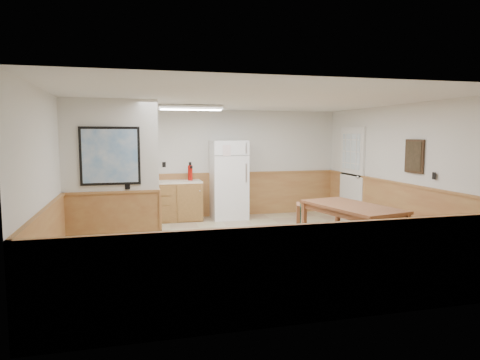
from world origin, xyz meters
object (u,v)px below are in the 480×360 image
object	(u,v)px
dining_bench	(405,225)
fire_extinguisher	(190,172)
dining_chair	(304,226)
soap_bottle	(120,177)
dining_table	(352,211)
refrigerator	(229,180)

from	to	relation	value
dining_bench	fire_extinguisher	xyz separation A→B (m)	(-3.37, 3.17, 0.74)
dining_chair	soap_bottle	distance (m)	4.47
dining_chair	fire_extinguisher	size ratio (longest dim) A/B	2.04
dining_bench	dining_chair	distance (m)	2.06
soap_bottle	fire_extinguisher	bearing A→B (deg)	1.67
dining_chair	fire_extinguisher	xyz separation A→B (m)	(-1.33, 3.44, 0.59)
dining_bench	dining_chair	world-z (taller)	dining_chair
dining_chair	dining_table	bearing A→B (deg)	34.31
dining_chair	soap_bottle	world-z (taller)	soap_bottle
dining_table	dining_bench	size ratio (longest dim) A/B	1.10
dining_chair	fire_extinguisher	bearing A→B (deg)	131.92
dining_chair	soap_bottle	bearing A→B (deg)	150.98
refrigerator	dining_bench	xyz separation A→B (m)	(2.49, -3.09, -0.55)
dining_bench	dining_chair	xyz separation A→B (m)	(-2.04, -0.27, 0.15)
refrigerator	fire_extinguisher	bearing A→B (deg)	174.99
dining_table	soap_bottle	world-z (taller)	soap_bottle
soap_bottle	dining_bench	bearing A→B (deg)	-32.50
dining_chair	refrigerator	bearing A→B (deg)	118.41
dining_bench	dining_chair	size ratio (longest dim) A/B	2.07
fire_extinguisher	soap_bottle	distance (m)	1.54
dining_bench	dining_table	bearing A→B (deg)	179.56
dining_table	fire_extinguisher	world-z (taller)	fire_extinguisher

